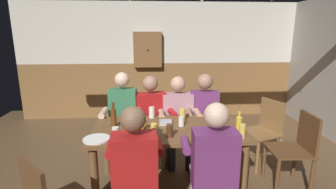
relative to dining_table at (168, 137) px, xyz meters
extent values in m
cube|color=beige|center=(0.00, 2.68, 1.12)|extent=(5.63, 0.12, 1.21)
cube|color=brown|center=(0.00, 2.68, -0.06)|extent=(5.63, 0.12, 1.14)
cube|color=brown|center=(0.00, 0.00, 0.09)|extent=(1.66, 0.88, 0.04)
cylinder|color=brown|center=(-0.75, -0.36, -0.28)|extent=(0.08, 0.08, 0.70)
cylinder|color=brown|center=(0.75, -0.36, -0.28)|extent=(0.08, 0.08, 0.70)
cylinder|color=brown|center=(-0.75, 0.36, -0.28)|extent=(0.08, 0.08, 0.70)
cylinder|color=brown|center=(0.75, 0.36, -0.28)|extent=(0.08, 0.08, 0.70)
cube|color=#33724C|center=(-0.56, 0.74, 0.11)|extent=(0.38, 0.24, 0.56)
sphere|color=beige|center=(-0.56, 0.74, 0.52)|extent=(0.20, 0.20, 0.20)
cylinder|color=#6B2D66|center=(-0.47, 0.58, -0.15)|extent=(0.15, 0.42, 0.13)
cylinder|color=#6B2D66|center=(-0.67, 0.59, -0.15)|extent=(0.15, 0.42, 0.13)
cylinder|color=#6B2D66|center=(-0.48, 0.38, -0.42)|extent=(0.10, 0.10, 0.42)
cylinder|color=#6B2D66|center=(-0.68, 0.39, -0.42)|extent=(0.10, 0.10, 0.42)
cylinder|color=beige|center=(-0.36, 0.47, 0.14)|extent=(0.09, 0.28, 0.08)
cylinder|color=beige|center=(-0.79, 0.49, 0.14)|extent=(0.09, 0.28, 0.08)
cube|color=#AD1919|center=(-0.19, 0.74, 0.08)|extent=(0.45, 0.29, 0.50)
sphere|color=#9E755B|center=(-0.19, 0.74, 0.46)|extent=(0.21, 0.21, 0.21)
cylinder|color=#997F60|center=(-0.05, 0.63, -0.15)|extent=(0.20, 0.39, 0.13)
cylinder|color=#997F60|center=(-0.27, 0.59, -0.15)|extent=(0.20, 0.39, 0.13)
cylinder|color=#997F60|center=(-0.01, 0.45, -0.42)|extent=(0.10, 0.10, 0.42)
cylinder|color=#997F60|center=(-0.24, 0.41, -0.42)|extent=(0.10, 0.10, 0.42)
cylinder|color=#AD1919|center=(0.10, 0.54, 0.10)|extent=(0.13, 0.29, 0.08)
cylinder|color=#AD1919|center=(-0.37, 0.45, 0.10)|extent=(0.13, 0.29, 0.08)
cube|color=#B78493|center=(0.19, 0.74, 0.07)|extent=(0.42, 0.21, 0.49)
sphere|color=tan|center=(0.19, 0.74, 0.45)|extent=(0.21, 0.21, 0.21)
cylinder|color=black|center=(0.30, 0.58, -0.15)|extent=(0.13, 0.41, 0.13)
cylinder|color=black|center=(0.07, 0.58, -0.15)|extent=(0.13, 0.41, 0.13)
cylinder|color=black|center=(0.30, 0.38, -0.42)|extent=(0.10, 0.10, 0.42)
cylinder|color=black|center=(0.07, 0.38, -0.42)|extent=(0.10, 0.10, 0.42)
cylinder|color=tan|center=(0.43, 0.49, 0.10)|extent=(0.08, 0.28, 0.08)
cylinder|color=tan|center=(-0.05, 0.49, 0.10)|extent=(0.08, 0.28, 0.08)
cube|color=#6B2D66|center=(0.56, 0.74, 0.09)|extent=(0.41, 0.25, 0.51)
sphere|color=#9E755B|center=(0.56, 0.74, 0.48)|extent=(0.22, 0.22, 0.22)
cylinder|color=#997F60|center=(0.65, 0.59, -0.15)|extent=(0.17, 0.39, 0.13)
cylinder|color=#997F60|center=(0.44, 0.61, -0.15)|extent=(0.17, 0.39, 0.13)
cylinder|color=#997F60|center=(0.63, 0.40, -0.42)|extent=(0.10, 0.10, 0.42)
cylinder|color=#997F60|center=(0.42, 0.43, -0.42)|extent=(0.10, 0.10, 0.42)
cylinder|color=#9E755B|center=(0.76, 0.47, 0.11)|extent=(0.11, 0.29, 0.08)
cylinder|color=#9E755B|center=(0.31, 0.52, 0.11)|extent=(0.11, 0.29, 0.08)
cube|color=#AD1919|center=(-0.33, -0.74, 0.08)|extent=(0.38, 0.25, 0.50)
sphere|color=brown|center=(-0.33, -0.74, 0.47)|extent=(0.21, 0.21, 0.21)
cylinder|color=#AD1919|center=(-0.44, -0.59, -0.15)|extent=(0.15, 0.42, 0.13)
cylinder|color=#AD1919|center=(-0.24, -0.58, -0.15)|extent=(0.15, 0.42, 0.13)
cylinder|color=#AD1919|center=(-0.56, -0.49, 0.11)|extent=(0.09, 0.28, 0.08)
cylinder|color=#AD1919|center=(-0.13, -0.47, 0.11)|extent=(0.09, 0.28, 0.08)
cube|color=#6B2D66|center=(0.33, -0.74, 0.09)|extent=(0.38, 0.23, 0.52)
sphere|color=beige|center=(0.33, -0.74, 0.48)|extent=(0.21, 0.21, 0.21)
cylinder|color=silver|center=(0.23, -0.60, -0.15)|extent=(0.14, 0.38, 0.13)
cylinder|color=silver|center=(0.44, -0.61, -0.15)|extent=(0.14, 0.38, 0.13)
cylinder|color=#6B2D66|center=(0.13, -0.48, 0.12)|extent=(0.09, 0.28, 0.08)
cylinder|color=#6B2D66|center=(0.56, -0.49, 0.12)|extent=(0.09, 0.28, 0.08)
cube|color=brown|center=(1.37, -0.08, -0.18)|extent=(0.46, 0.46, 0.02)
cube|color=brown|center=(1.57, -0.09, 0.04)|extent=(0.05, 0.40, 0.42)
cylinder|color=brown|center=(1.17, -0.26, -0.41)|extent=(0.04, 0.04, 0.44)
cylinder|color=brown|center=(1.19, 0.12, -0.41)|extent=(0.04, 0.04, 0.44)
cylinder|color=brown|center=(1.55, -0.28, -0.41)|extent=(0.04, 0.04, 0.44)
cylinder|color=brown|center=(1.57, 0.10, -0.41)|extent=(0.04, 0.04, 0.44)
cube|color=brown|center=(1.26, 0.46, -0.18)|extent=(0.56, 0.56, 0.02)
cube|color=brown|center=(1.45, 0.53, 0.04)|extent=(0.16, 0.38, 0.42)
cylinder|color=brown|center=(1.15, 0.22, -0.41)|extent=(0.04, 0.04, 0.44)
cylinder|color=brown|center=(1.02, 0.58, -0.41)|extent=(0.04, 0.04, 0.44)
cylinder|color=brown|center=(1.51, 0.35, -0.41)|extent=(0.04, 0.04, 0.44)
cylinder|color=brown|center=(1.38, 0.71, -0.41)|extent=(0.04, 0.04, 0.44)
cylinder|color=#F9E08C|center=(-0.38, 0.10, 0.15)|extent=(0.04, 0.04, 0.08)
cube|color=#B2B7BC|center=(-0.02, 0.10, 0.13)|extent=(0.14, 0.10, 0.05)
cylinder|color=white|center=(-0.73, -0.28, 0.11)|extent=(0.26, 0.26, 0.01)
cylinder|color=gold|center=(-0.26, -0.34, 0.22)|extent=(0.06, 0.06, 0.22)
cylinder|color=gold|center=(-0.26, -0.34, 0.36)|extent=(0.03, 0.03, 0.06)
cylinder|color=#195923|center=(0.55, 0.13, 0.19)|extent=(0.07, 0.07, 0.16)
cylinder|color=#195923|center=(0.55, 0.13, 0.31)|extent=(0.03, 0.03, 0.09)
cylinder|color=#593314|center=(-0.60, 0.06, 0.21)|extent=(0.06, 0.06, 0.21)
cylinder|color=#593314|center=(-0.60, 0.06, 0.35)|extent=(0.03, 0.03, 0.08)
cylinder|color=gold|center=(0.73, -0.18, 0.19)|extent=(0.06, 0.06, 0.16)
cylinder|color=gold|center=(0.73, -0.18, 0.30)|extent=(0.03, 0.03, 0.06)
cylinder|color=#4C2D19|center=(-0.01, -0.26, 0.17)|extent=(0.07, 0.07, 0.13)
cylinder|color=white|center=(-0.53, -0.37, 0.18)|extent=(0.07, 0.07, 0.16)
cylinder|color=#E5C64C|center=(0.71, -0.34, 0.18)|extent=(0.06, 0.06, 0.14)
cylinder|color=#E5C64C|center=(0.18, 0.22, 0.18)|extent=(0.07, 0.07, 0.15)
cylinder|color=#E5C64C|center=(-0.17, -0.24, 0.17)|extent=(0.07, 0.07, 0.14)
cylinder|color=gold|center=(-0.28, -0.06, 0.16)|extent=(0.07, 0.07, 0.10)
cylinder|color=#E5C64C|center=(0.43, -0.22, 0.16)|extent=(0.07, 0.07, 0.10)
cylinder|color=white|center=(0.15, 0.04, 0.16)|extent=(0.06, 0.06, 0.11)
cylinder|color=white|center=(-0.18, 0.36, 0.17)|extent=(0.07, 0.07, 0.14)
cube|color=brown|center=(-0.22, 2.55, 0.80)|extent=(0.56, 0.12, 0.70)
sphere|color=black|center=(-0.22, 2.48, 0.80)|extent=(0.03, 0.03, 0.03)
sphere|color=#F9EAB2|center=(0.39, 0.29, 1.48)|extent=(0.04, 0.04, 0.04)
camera|label=1|loc=(-0.20, -2.66, 1.12)|focal=27.43mm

